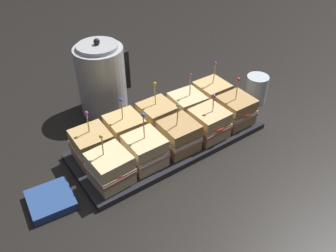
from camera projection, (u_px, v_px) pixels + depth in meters
ground_plane at (168, 142)px, 1.12m from camera, size 6.00×6.00×0.00m
serving_platter at (168, 140)px, 1.11m from camera, size 0.60×0.25×0.02m
sandwich_front_far_left at (110, 168)px, 0.94m from camera, size 0.11×0.11×0.16m
sandwich_front_left at (145, 151)px, 0.99m from camera, size 0.10×0.10×0.17m
sandwich_front_center at (178, 136)px, 1.04m from camera, size 0.10×0.10×0.16m
sandwich_front_right at (209, 123)px, 1.09m from camera, size 0.10×0.11×0.15m
sandwich_front_far_right at (236, 110)px, 1.14m from camera, size 0.10×0.11×0.17m
sandwich_back_far_left at (92, 146)px, 1.01m from camera, size 0.11×0.11×0.16m
sandwich_back_left at (125, 131)px, 1.06m from camera, size 0.11×0.11×0.16m
sandwich_back_center at (158, 117)px, 1.12m from camera, size 0.10×0.10×0.17m
sandwich_back_right at (187, 107)px, 1.16m from camera, size 0.11×0.11×0.17m
sandwich_back_far_right at (212, 95)px, 1.21m from camera, size 0.10×0.10×0.17m
kettle_steel at (102, 79)px, 1.19m from camera, size 0.18×0.16×0.27m
drinking_glass at (256, 88)px, 1.28m from camera, size 0.08×0.08×0.10m
napkin_stack at (51, 200)px, 0.92m from camera, size 0.12×0.12×0.02m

